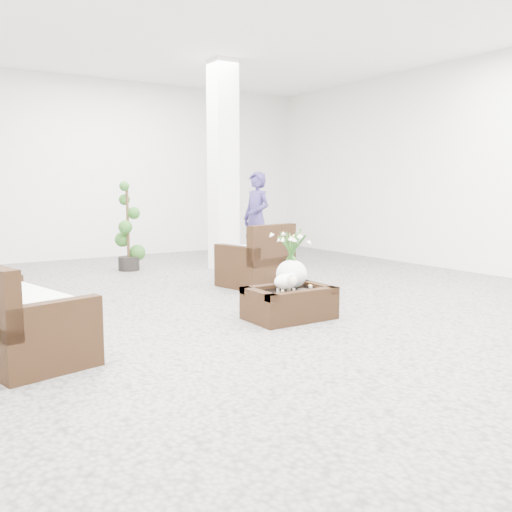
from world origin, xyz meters
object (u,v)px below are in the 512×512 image
coffee_table (289,305)px  loveseat (14,306)px  topiary (128,227)px  armchair (255,255)px

coffee_table → loveseat: loveseat is taller
topiary → armchair: bearing=-67.1°
armchair → topiary: (-1.01, 2.39, 0.29)m
armchair → loveseat: size_ratio=0.57×
coffee_table → topiary: bearing=93.4°
coffee_table → armchair: armchair is taller
topiary → coffee_table: bearing=-86.6°
loveseat → topiary: size_ratio=1.08×
coffee_table → loveseat: 2.75m
armchair → coffee_table: bearing=56.6°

